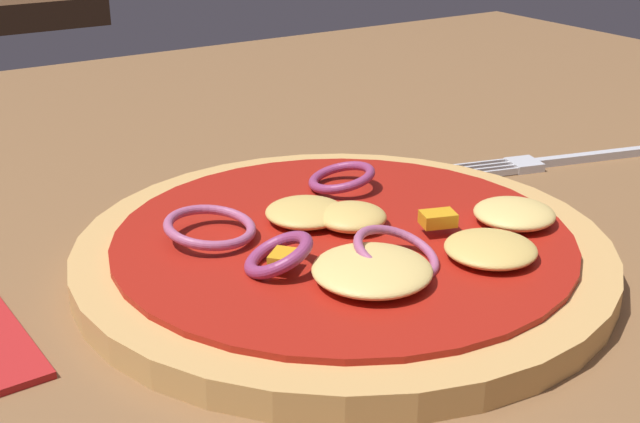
% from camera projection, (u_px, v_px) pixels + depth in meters
% --- Properties ---
extents(dining_table, '(1.23, 1.07, 0.04)m').
position_uv_depth(dining_table, '(309.00, 367.00, 0.35)').
color(dining_table, brown).
rests_on(dining_table, ground).
extents(pizza, '(0.25, 0.25, 0.03)m').
position_uv_depth(pizza, '(347.00, 248.00, 0.39)').
color(pizza, tan).
rests_on(pizza, dining_table).
extents(fork, '(0.18, 0.06, 0.01)m').
position_uv_depth(fork, '(575.00, 159.00, 0.53)').
color(fork, silver).
rests_on(fork, dining_table).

